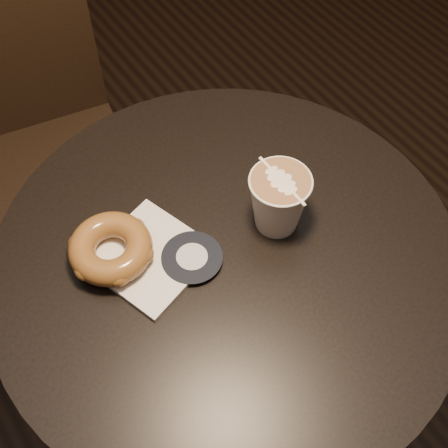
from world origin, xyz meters
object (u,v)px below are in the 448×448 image
object	(u,v)px
chair	(15,121)
pastry_bag	(150,257)
cafe_table	(227,316)
latte_cup	(278,202)
doughnut	(111,248)

from	to	relation	value
chair	pastry_bag	xyz separation A→B (m)	(0.02, -0.54, 0.17)
cafe_table	pastry_bag	world-z (taller)	pastry_bag
pastry_bag	latte_cup	size ratio (longest dim) A/B	1.44
pastry_bag	doughnut	xyz separation A→B (m)	(-0.04, 0.03, 0.02)
latte_cup	pastry_bag	bearing A→B (deg)	164.80
chair	pastry_bag	size ratio (longest dim) A/B	7.20
pastry_bag	chair	bearing A→B (deg)	74.94
chair	latte_cup	distance (m)	0.66
cafe_table	doughnut	bearing A→B (deg)	146.69
cafe_table	chair	world-z (taller)	chair
pastry_bag	doughnut	bearing A→B (deg)	127.42
chair	doughnut	size ratio (longest dim) A/B	8.69
chair	pastry_bag	world-z (taller)	chair
chair	doughnut	bearing A→B (deg)	-81.46
chair	doughnut	distance (m)	0.54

